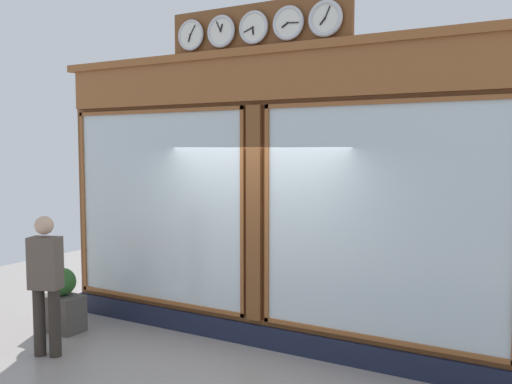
% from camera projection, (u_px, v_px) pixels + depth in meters
% --- Properties ---
extents(shop_facade, '(6.28, 0.42, 4.23)m').
position_uv_depth(shop_facade, '(261.00, 196.00, 6.94)').
color(shop_facade, brown).
rests_on(shop_facade, ground_plane).
extents(pedestrian, '(0.41, 0.33, 1.69)m').
position_uv_depth(pedestrian, '(46.00, 280.00, 6.56)').
color(pedestrian, '#312A24').
rests_on(pedestrian, ground_plane).
extents(planter_box, '(0.56, 0.36, 0.49)m').
position_uv_depth(planter_box, '(63.00, 313.00, 7.52)').
color(planter_box, '#4C4742').
rests_on(planter_box, ground_plane).
extents(planter_shrub, '(0.38, 0.38, 0.38)m').
position_uv_depth(planter_shrub, '(62.00, 282.00, 7.49)').
color(planter_shrub, '#285623').
rests_on(planter_shrub, planter_box).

